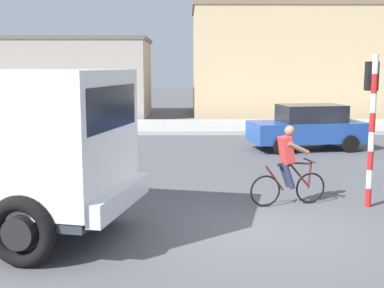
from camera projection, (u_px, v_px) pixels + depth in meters
ground_plane at (254, 229)px, 9.35m from camera, size 120.00×120.00×0.00m
sidewalk_far at (213, 126)px, 24.48m from camera, size 80.00×5.00×0.16m
cyclist at (288, 166)px, 10.86m from camera, size 1.69×0.60×1.72m
traffic_light_pole at (372, 109)px, 10.62m from camera, size 0.24×0.43×3.20m
car_red_near at (308, 127)px, 18.11m from camera, size 4.24×2.40×1.60m
building_corner_left at (56, 78)px, 29.60m from camera, size 10.81×5.75×4.52m
building_mid_block at (281, 62)px, 30.76m from camera, size 10.68×6.78×6.38m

